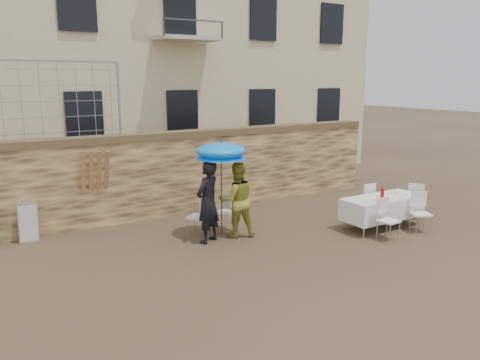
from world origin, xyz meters
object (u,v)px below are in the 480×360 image
woman_dress (237,200)px  chair_stack_right (27,220)px  man_suit (208,202)px  couple_chair_left (197,215)px  soda_bottle (382,194)px  table_chair_back (364,200)px  banquet_table (383,199)px  table_chair_front_left (389,220)px  umbrella (221,154)px  couple_chair_right (224,211)px  table_chair_front_right (421,213)px  table_chair_side (417,200)px

woman_dress → chair_stack_right: (-4.22, 2.24, -0.42)m
man_suit → couple_chair_left: (0.00, 0.55, -0.45)m
soda_bottle → table_chair_back: size_ratio=0.27×
banquet_table → table_chair_back: table_chair_back is taller
table_chair_front_left → chair_stack_right: (-7.05, 4.23, -0.02)m
banquet_table → man_suit: bearing=163.5°
man_suit → banquet_table: size_ratio=0.89×
umbrella → couple_chair_right: bearing=56.3°
couple_chair_left → couple_chair_right: same height
couple_chair_left → table_chair_front_right: bearing=113.8°
man_suit → soda_bottle: man_suit is taller
man_suit → table_chair_front_right: size_ratio=1.94×
banquet_table → table_chair_side: table_chair_side is taller
woman_dress → table_chair_front_left: (2.83, -1.99, -0.40)m
couple_chair_right → soda_bottle: bearing=142.1°
chair_stack_right → man_suit: bearing=-32.9°
soda_bottle → table_chair_side: 1.67m
table_chair_front_left → table_chair_side: 2.17m
umbrella → chair_stack_right: size_ratio=2.26×
table_chair_front_right → table_chair_side: bearing=67.6°
table_chair_front_right → chair_stack_right: table_chair_front_right is taller
woman_dress → couple_chair_left: 1.01m
table_chair_front_left → couple_chair_left: bearing=138.0°
umbrella → couple_chair_left: size_ratio=2.17×
table_chair_side → chair_stack_right: size_ratio=1.04×
umbrella → table_chair_front_left: umbrella is taller
table_chair_front_left → table_chair_back: same height
woman_dress → table_chair_front_right: woman_dress is taller
table_chair_front_right → table_chair_side: 1.24m
couple_chair_right → chair_stack_right: size_ratio=1.04×
couple_chair_right → soda_bottle: (3.28, -1.94, 0.43)m
table_chair_front_right → banquet_table: bearing=148.0°
man_suit → umbrella: size_ratio=0.90×
banquet_table → table_chair_front_left: bearing=-128.7°
table_chair_side → chair_stack_right: table_chair_side is taller
couple_chair_right → chair_stack_right: bearing=-29.4°
man_suit → table_chair_side: bearing=140.6°
couple_chair_right → table_chair_back: bearing=157.7°
banquet_table → table_chair_front_right: bearing=-56.3°
woman_dress → soda_bottle: 3.52m
umbrella → banquet_table: umbrella is taller
umbrella → man_suit: bearing=-166.0°
umbrella → table_chair_front_right: (4.28, -2.09, -1.49)m
woman_dress → couple_chair_right: woman_dress is taller
soda_bottle → man_suit: bearing=160.8°
woman_dress → man_suit: bearing=15.3°
couple_chair_right → banquet_table: bearing=145.5°
soda_bottle → table_chair_front_left: soda_bottle is taller
soda_bottle → table_chair_back: (0.40, 0.95, -0.43)m
woman_dress → soda_bottle: bearing=172.1°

